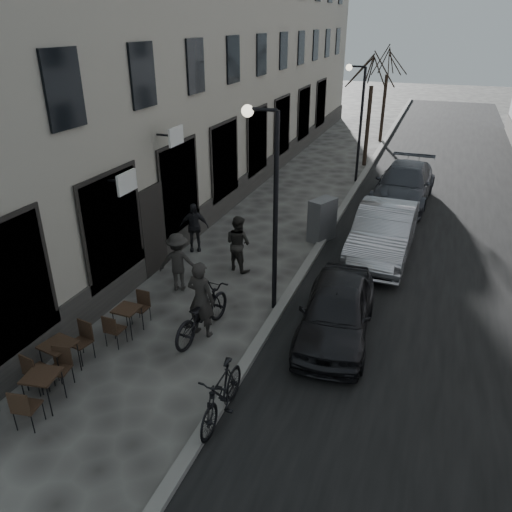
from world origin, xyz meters
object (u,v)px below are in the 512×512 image
Objects in this scene: bistro_set_a at (44,387)px; streetlamp_far at (358,111)px; tree_far at (388,60)px; pedestrian_mid at (178,262)px; pedestrian_far at (194,227)px; car_mid at (383,232)px; bistro_set_b at (60,355)px; bistro_set_c at (128,318)px; car_far at (404,184)px; moped at (222,394)px; tree_near at (373,69)px; bicycle at (202,313)px; car_near at (337,311)px; streetlamp_near at (269,190)px; pedestrian_near at (238,243)px; utility_cabinet at (322,220)px.

streetlamp_far is at bearing 71.05° from bistro_set_a.
tree_far is 3.46× the size of pedestrian_mid.
pedestrian_far is 0.33× the size of car_mid.
streetlamp_far is at bearing 88.27° from bistro_set_b.
streetlamp_far reaches higher than bistro_set_c.
car_far is at bearing 68.79° from bistro_set_c.
moped is at bearing -94.80° from car_far.
car_far is (5.85, 7.22, -0.04)m from pedestrian_far.
tree_near reaches higher than bicycle.
tree_far is at bearing 53.52° from pedestrian_far.
streetlamp_far is at bearing -122.04° from pedestrian_mid.
car_near is 2.15× the size of moped.
streetlamp_near is 3.28m from bicycle.
car_mid is 2.62× the size of moped.
pedestrian_near reaches higher than pedestrian_mid.
tree_far is 16.70m from utility_cabinet.
car_far is (4.00, 8.00, -0.09)m from pedestrian_near.
car_far is at bearing 60.71° from bistro_set_a.
car_near reaches higher than bistro_set_a.
bistro_set_a is at bearing -117.88° from car_mid.
bistro_set_a reaches higher than bistro_set_c.
tree_near is 6.00m from tree_far.
bistro_set_a is 0.83× the size of moped.
tree_near is 19.55m from moped.
tree_far reaches higher than bicycle.
pedestrian_mid is 5.20m from moped.
car_mid is 8.52m from moped.
tree_near is at bearing -76.64° from pedestrian_near.
pedestrian_near is at bearing -48.88° from pedestrian_far.
car_mid is (5.53, 8.31, 0.34)m from bistro_set_b.
bistro_set_a is at bearing -58.26° from bistro_set_b.
streetlamp_near is 3.26× the size of bistro_set_b.
car_far is (5.64, 13.83, 0.30)m from bistro_set_b.
car_near reaches higher than bicycle.
car_mid is (2.29, -16.80, -3.87)m from tree_far.
car_near is (4.54, -0.74, -0.15)m from pedestrian_mid.
tree_far is at bearing -117.03° from pedestrian_mid.
pedestrian_near reaches higher than car_far.
car_mid is (0.43, 4.90, 0.12)m from car_near.
pedestrian_near is 0.43× the size of car_near.
car_mid is (2.09, -0.58, 0.08)m from utility_cabinet.
pedestrian_mid is at bearing 126.87° from moped.
car_mid is at bearing -87.92° from car_far.
pedestrian_near is (-1.53, 1.73, -2.31)m from streetlamp_near.
tree_far is at bearing 90.75° from car_near.
streetlamp_near reaches higher than bistro_set_b.
bistro_set_c is at bearing -99.07° from tree_near.
bistro_set_a is at bearing -165.05° from moped.
car_near reaches higher than moped.
bistro_set_a is at bearing -111.50° from pedestrian_far.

